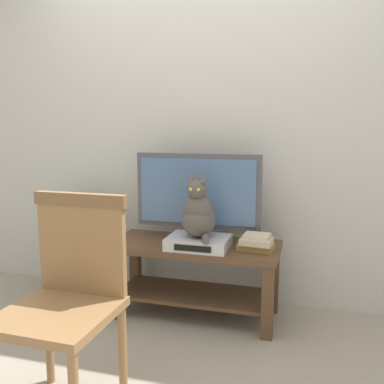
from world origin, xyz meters
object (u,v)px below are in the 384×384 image
(wooden_chair, at_px, (68,287))
(media_box, at_px, (199,242))
(cat, at_px, (198,213))
(potted_plant, at_px, (74,234))
(book_stack, at_px, (256,243))
(tv_stand, at_px, (194,265))
(tv, at_px, (198,194))

(wooden_chair, bearing_deg, media_box, 70.14)
(media_box, xyz_separation_m, cat, (0.00, -0.01, 0.19))
(wooden_chair, xyz_separation_m, potted_plant, (-0.65, 1.10, -0.08))
(cat, xyz_separation_m, book_stack, (0.36, 0.06, -0.18))
(tv_stand, height_order, cat, cat)
(tv_stand, height_order, media_box, media_box)
(potted_plant, bearing_deg, tv, 3.55)
(media_box, relative_size, potted_plant, 0.51)
(tv_stand, distance_m, cat, 0.41)
(tv_stand, distance_m, potted_plant, 0.95)
(tv, height_order, cat, tv)
(cat, relative_size, wooden_chair, 0.43)
(media_box, relative_size, wooden_chair, 0.40)
(tv_stand, relative_size, cat, 2.67)
(media_box, height_order, book_stack, book_stack)
(cat, bearing_deg, media_box, 94.90)
(wooden_chair, bearing_deg, cat, 69.81)
(media_box, distance_m, book_stack, 0.37)
(wooden_chair, distance_m, potted_plant, 1.28)
(tv, bearing_deg, media_box, -73.00)
(book_stack, bearing_deg, tv, 161.38)
(media_box, height_order, cat, cat)
(potted_plant, bearing_deg, tv_stand, -1.95)
(book_stack, bearing_deg, cat, -169.88)
(tv_stand, xyz_separation_m, cat, (0.06, -0.12, 0.39))
(media_box, distance_m, potted_plant, 1.01)
(tv_stand, xyz_separation_m, book_stack, (0.42, -0.05, 0.20))
(tv_stand, relative_size, tv, 1.32)
(wooden_chair, relative_size, book_stack, 4.18)
(tv, height_order, potted_plant, tv)
(media_box, height_order, wooden_chair, wooden_chair)
(tv, xyz_separation_m, potted_plant, (-0.94, -0.06, -0.33))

